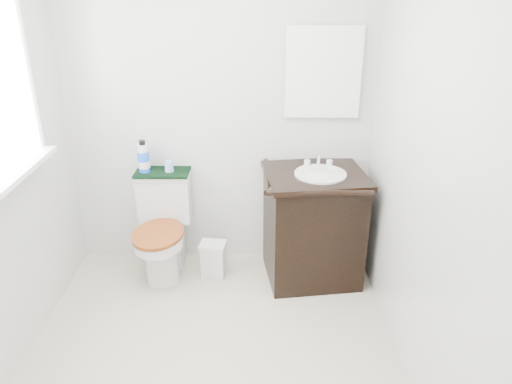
{
  "coord_description": "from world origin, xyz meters",
  "views": [
    {
      "loc": [
        0.29,
        -2.26,
        2.09
      ],
      "look_at": [
        0.27,
        0.75,
        0.75
      ],
      "focal_mm": 35.0,
      "sensor_mm": 36.0,
      "label": 1
    }
  ],
  "objects_px": {
    "trash_bin": "(213,259)",
    "cup": "(169,166)",
    "mouthwash_bottle": "(144,157)",
    "toilet": "(164,231)",
    "vanity": "(313,223)"
  },
  "relations": [
    {
      "from": "toilet",
      "to": "mouthwash_bottle",
      "type": "xyz_separation_m",
      "value": [
        -0.13,
        0.11,
        0.54
      ]
    },
    {
      "from": "mouthwash_bottle",
      "to": "cup",
      "type": "bearing_deg",
      "value": 1.83
    },
    {
      "from": "vanity",
      "to": "mouthwash_bottle",
      "type": "xyz_separation_m",
      "value": [
        -1.22,
        0.18,
        0.43
      ]
    },
    {
      "from": "trash_bin",
      "to": "cup",
      "type": "relative_size",
      "value": 3.27
    },
    {
      "from": "toilet",
      "to": "trash_bin",
      "type": "xyz_separation_m",
      "value": [
        0.37,
        -0.08,
        -0.19
      ]
    },
    {
      "from": "toilet",
      "to": "cup",
      "type": "height_order",
      "value": "cup"
    },
    {
      "from": "cup",
      "to": "vanity",
      "type": "bearing_deg",
      "value": -10.17
    },
    {
      "from": "mouthwash_bottle",
      "to": "toilet",
      "type": "bearing_deg",
      "value": -42.06
    },
    {
      "from": "mouthwash_bottle",
      "to": "cup",
      "type": "relative_size",
      "value": 2.85
    },
    {
      "from": "toilet",
      "to": "mouthwash_bottle",
      "type": "height_order",
      "value": "mouthwash_bottle"
    },
    {
      "from": "vanity",
      "to": "trash_bin",
      "type": "distance_m",
      "value": 0.78
    },
    {
      "from": "trash_bin",
      "to": "cup",
      "type": "height_order",
      "value": "cup"
    },
    {
      "from": "cup",
      "to": "trash_bin",
      "type": "bearing_deg",
      "value": -31.81
    },
    {
      "from": "mouthwash_bottle",
      "to": "cup",
      "type": "xyz_separation_m",
      "value": [
        0.18,
        0.01,
        -0.07
      ]
    },
    {
      "from": "toilet",
      "to": "mouthwash_bottle",
      "type": "bearing_deg",
      "value": 137.94
    }
  ]
}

